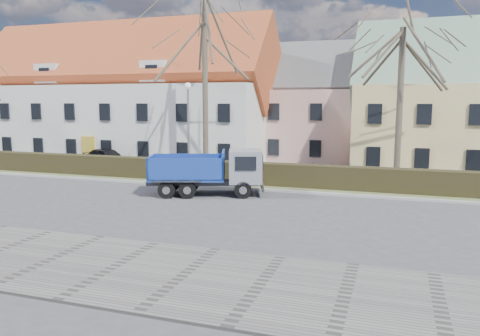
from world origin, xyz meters
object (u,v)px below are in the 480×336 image
(dump_truck, at_px, (203,172))
(streetlight, at_px, (188,131))
(cart_frame, at_px, (177,180))
(parked_car_a, at_px, (107,157))

(dump_truck, distance_m, streetlight, 5.64)
(dump_truck, height_order, cart_frame, dump_truck)
(dump_truck, xyz_separation_m, parked_car_a, (-11.10, 7.63, -0.52))
(dump_truck, distance_m, cart_frame, 3.53)
(parked_car_a, bearing_deg, dump_truck, -111.13)
(dump_truck, bearing_deg, cart_frame, 121.30)
(streetlight, height_order, parked_car_a, streetlight)
(streetlight, xyz_separation_m, cart_frame, (0.26, -2.32, -2.78))
(streetlight, bearing_deg, dump_truck, -57.46)
(cart_frame, bearing_deg, streetlight, 96.39)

